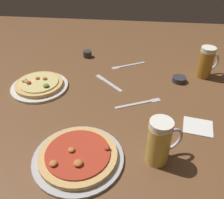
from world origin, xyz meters
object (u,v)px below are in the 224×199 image
at_px(beer_mug_amber, 206,62).
at_px(pizza_plate_far, 39,85).
at_px(fork_spare, 139,103).
at_px(ramekin_sauce, 87,54).
at_px(fork_left, 128,65).
at_px(ramekin_butter, 179,79).
at_px(pizza_plate_near, 78,156).
at_px(knife_right, 109,83).
at_px(beer_mug_dark, 160,142).
at_px(napkin_folded, 198,126).

bearing_deg(beer_mug_amber, pizza_plate_far, -165.76).
bearing_deg(fork_spare, ramekin_sauce, 126.11).
bearing_deg(fork_left, ramekin_butter, -27.72).
xyz_separation_m(pizza_plate_near, knife_right, (0.04, 0.53, -0.01)).
distance_m(beer_mug_dark, ramekin_sauce, 0.89).
relative_size(pizza_plate_near, fork_left, 1.68).
bearing_deg(pizza_plate_far, fork_spare, -8.96).
bearing_deg(fork_left, ramekin_sauce, 160.94).
bearing_deg(ramekin_sauce, beer_mug_amber, -13.39).
distance_m(beer_mug_dark, fork_spare, 0.35).
height_order(pizza_plate_far, ramekin_butter, pizza_plate_far).
height_order(beer_mug_dark, ramekin_sauce, beer_mug_dark).
xyz_separation_m(beer_mug_amber, ramekin_butter, (-0.14, -0.08, -0.07)).
relative_size(pizza_plate_near, fork_spare, 1.52).
bearing_deg(pizza_plate_near, beer_mug_dark, 6.92).
distance_m(pizza_plate_far, beer_mug_amber, 0.89).
xyz_separation_m(ramekin_butter, knife_right, (-0.37, -0.06, -0.01)).
bearing_deg(pizza_plate_near, pizza_plate_far, 124.33).
relative_size(beer_mug_amber, knife_right, 1.04).
xyz_separation_m(pizza_plate_far, fork_spare, (0.51, -0.08, -0.01)).
height_order(pizza_plate_near, beer_mug_amber, beer_mug_amber).
height_order(fork_left, fork_spare, same).
height_order(pizza_plate_far, fork_left, pizza_plate_far).
xyz_separation_m(beer_mug_amber, napkin_folded, (-0.10, -0.44, -0.08)).
bearing_deg(pizza_plate_far, napkin_folded, -15.99).
bearing_deg(pizza_plate_near, knife_right, 85.17).
bearing_deg(beer_mug_amber, beer_mug_dark, -113.63).
bearing_deg(napkin_folded, fork_spare, 151.04).
distance_m(pizza_plate_near, ramekin_sauce, 0.83).
bearing_deg(fork_left, fork_spare, -78.40).
bearing_deg(napkin_folded, ramekin_sauce, 134.31).
relative_size(pizza_plate_near, ramekin_sauce, 6.10).
bearing_deg(beer_mug_dark, beer_mug_amber, 66.37).
distance_m(pizza_plate_near, ramekin_butter, 0.72).
height_order(pizza_plate_near, ramekin_sauce, pizza_plate_near).
bearing_deg(knife_right, pizza_plate_far, -166.29).
height_order(beer_mug_dark, napkin_folded, beer_mug_dark).
bearing_deg(ramekin_sauce, pizza_plate_far, -114.82).
relative_size(fork_left, knife_right, 1.19).
bearing_deg(fork_spare, pizza_plate_near, -120.13).
relative_size(pizza_plate_near, beer_mug_dark, 1.83).
distance_m(pizza_plate_near, pizza_plate_far, 0.54).
xyz_separation_m(beer_mug_dark, fork_spare, (-0.07, 0.33, -0.08)).
relative_size(ramekin_butter, napkin_folded, 0.61).
relative_size(ramekin_butter, fork_left, 0.37).
relative_size(napkin_folded, fork_left, 0.61).
bearing_deg(fork_left, pizza_plate_near, -100.35).
xyz_separation_m(ramekin_sauce, napkin_folded, (0.58, -0.60, -0.02)).
relative_size(ramekin_sauce, napkin_folded, 0.45).
xyz_separation_m(pizza_plate_far, beer_mug_amber, (0.86, 0.22, 0.07)).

